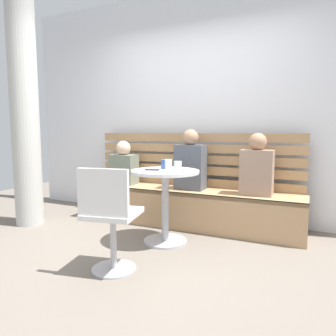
% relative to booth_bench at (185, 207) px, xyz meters
% --- Properties ---
extents(ground, '(8.00, 8.00, 0.00)m').
position_rel_booth_bench_xyz_m(ground, '(0.00, -1.20, -0.22)').
color(ground, '#70665B').
extents(back_wall, '(5.20, 0.10, 2.90)m').
position_rel_booth_bench_xyz_m(back_wall, '(0.00, 0.44, 1.23)').
color(back_wall, silver).
rests_on(back_wall, ground).
extents(concrete_pillar, '(0.32, 0.32, 2.80)m').
position_rel_booth_bench_xyz_m(concrete_pillar, '(-1.75, -0.75, 1.18)').
color(concrete_pillar, '#B2B2AD').
rests_on(concrete_pillar, ground).
extents(booth_bench, '(2.70, 0.52, 0.44)m').
position_rel_booth_bench_xyz_m(booth_bench, '(0.00, 0.00, 0.00)').
color(booth_bench, tan).
rests_on(booth_bench, ground).
extents(booth_backrest, '(2.65, 0.04, 0.66)m').
position_rel_booth_bench_xyz_m(booth_backrest, '(0.00, 0.24, 0.56)').
color(booth_backrest, '#A68157').
rests_on(booth_backrest, booth_bench).
extents(cafe_table, '(0.68, 0.68, 0.74)m').
position_rel_booth_bench_xyz_m(cafe_table, '(0.03, -0.64, 0.30)').
color(cafe_table, '#ADADB2').
rests_on(cafe_table, ground).
extents(white_chair, '(0.47, 0.47, 0.85)m').
position_rel_booth_bench_xyz_m(white_chair, '(-0.06, -1.45, 0.24)').
color(white_chair, '#ADADB2').
rests_on(white_chair, ground).
extents(person_adult, '(0.34, 0.22, 0.71)m').
position_rel_booth_bench_xyz_m(person_adult, '(0.05, 0.02, 0.53)').
color(person_adult, '#4C515B').
rests_on(person_adult, booth_bench).
extents(person_child_left, '(0.34, 0.22, 0.56)m').
position_rel_booth_bench_xyz_m(person_child_left, '(-0.88, 0.01, 0.46)').
color(person_child_left, slate).
rests_on(person_child_left, booth_bench).
extents(person_child_middle, '(0.34, 0.22, 0.67)m').
position_rel_booth_bench_xyz_m(person_child_middle, '(0.82, 0.01, 0.51)').
color(person_child_middle, '#9E7F6B').
rests_on(person_child_middle, booth_bench).
extents(cup_glass_short, '(0.08, 0.08, 0.08)m').
position_rel_booth_bench_xyz_m(cup_glass_short, '(0.10, -0.49, 0.56)').
color(cup_glass_short, silver).
rests_on(cup_glass_short, cafe_table).
extents(cup_water_clear, '(0.07, 0.07, 0.11)m').
position_rel_booth_bench_xyz_m(cup_water_clear, '(0.07, -0.64, 0.57)').
color(cup_water_clear, white).
rests_on(cup_water_clear, cafe_table).
extents(cup_mug_blue, '(0.08, 0.08, 0.09)m').
position_rel_booth_bench_xyz_m(cup_mug_blue, '(-0.02, -0.54, 0.57)').
color(cup_mug_blue, '#3D5B9E').
rests_on(cup_mug_blue, cafe_table).
extents(phone_on_table, '(0.15, 0.10, 0.01)m').
position_rel_booth_bench_xyz_m(phone_on_table, '(-0.09, -0.70, 0.52)').
color(phone_on_table, black).
rests_on(phone_on_table, cafe_table).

